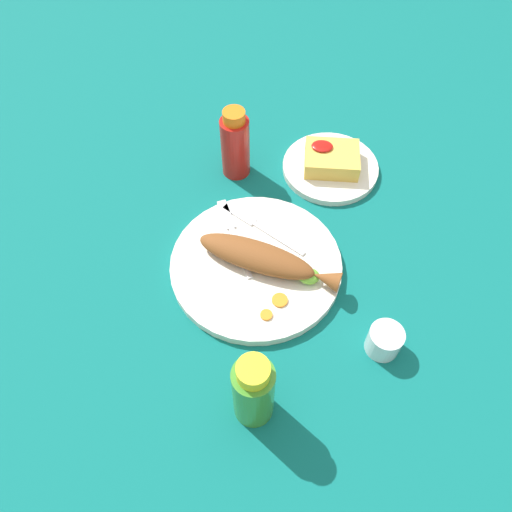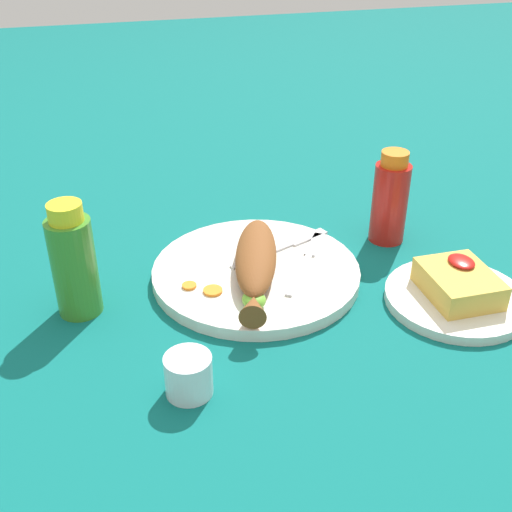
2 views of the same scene
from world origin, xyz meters
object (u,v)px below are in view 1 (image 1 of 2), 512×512
Objects in this scene: salt_cup at (384,341)px; side_plate_fries at (330,168)px; hot_sauce_bottle_green at (253,391)px; fork_near at (233,232)px; main_plate at (256,265)px; hot_sauce_bottle_red at (235,145)px; fork_far at (258,225)px; fried_fish at (263,258)px.

salt_cup reaches higher than side_plate_fries.
fork_near is at bearing -78.45° from hot_sauce_bottle_green.
main_plate is 1.88× the size of hot_sauce_bottle_green.
main_plate is 1.74× the size of fork_near.
hot_sauce_bottle_green is 0.83× the size of side_plate_fries.
fork_near is 1.15× the size of hot_sauce_bottle_red.
hot_sauce_bottle_red is at bearing -36.32° from fork_far.
fried_fish is 1.60× the size of hot_sauce_bottle_green.
fork_near is 0.33m from salt_cup.
hot_sauce_bottle_red reaches higher than main_plate.
hot_sauce_bottle_green is (-0.08, 0.49, 0.00)m from hot_sauce_bottle_red.
hot_sauce_bottle_red is at bearing -56.59° from fried_fish.
fried_fish reaches higher than salt_cup.
salt_cup is at bearing 101.87° from side_plate_fries.
salt_cup is (-0.22, 0.22, 0.00)m from fork_far.
fork_far is at bearing -62.82° from fried_fish.
fork_far reaches higher than main_plate.
fried_fish is at bearing -33.35° from salt_cup.
side_plate_fries is at bearing -103.02° from hot_sauce_bottle_green.
hot_sauce_bottle_red reaches higher than fried_fish.
fork_near reaches higher than side_plate_fries.
fried_fish reaches higher than fork_near.
fork_far is 0.99× the size of hot_sauce_bottle_green.
hot_sauce_bottle_green is (-0.02, 0.34, 0.06)m from fork_far.
hot_sauce_bottle_green is at bearing 126.94° from fork_far.
fried_fish is at bearing 163.42° from main_plate.
fried_fish is 0.25m from hot_sauce_bottle_red.
fork_far is 0.22m from side_plate_fries.
side_plate_fries is at bearing -98.59° from fried_fish.
hot_sauce_bottle_red is 0.21m from side_plate_fries.
main_plate is 1.56× the size of side_plate_fries.
hot_sauce_bottle_red is at bearing -81.14° from hot_sauce_bottle_green.
fork_far is (-0.04, -0.02, 0.00)m from fork_near.
fried_fish is 0.09m from fork_far.
hot_sauce_bottle_red is (0.06, -0.24, 0.06)m from main_plate.
hot_sauce_bottle_green is at bearing 98.86° from hot_sauce_bottle_red.
fork_near is at bearing 46.51° from side_plate_fries.
fork_near is at bearing -30.63° from fried_fish.
fork_near is 1.09× the size of fork_far.
side_plate_fries is (-0.18, -0.19, -0.01)m from fork_near.
side_plate_fries is (-0.12, -0.51, -0.07)m from hot_sauce_bottle_green.
main_plate is 0.26m from salt_cup.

